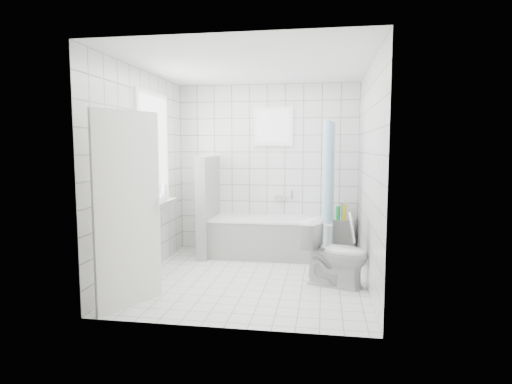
# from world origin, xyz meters

# --- Properties ---
(ground) EXTENTS (3.00, 3.00, 0.00)m
(ground) POSITION_xyz_m (0.00, 0.00, 0.00)
(ground) COLOR white
(ground) RESTS_ON ground
(ceiling) EXTENTS (3.00, 3.00, 0.00)m
(ceiling) POSITION_xyz_m (0.00, 0.00, 2.60)
(ceiling) COLOR white
(ceiling) RESTS_ON ground
(wall_back) EXTENTS (2.80, 0.02, 2.60)m
(wall_back) POSITION_xyz_m (0.00, 1.50, 1.30)
(wall_back) COLOR white
(wall_back) RESTS_ON ground
(wall_front) EXTENTS (2.80, 0.02, 2.60)m
(wall_front) POSITION_xyz_m (0.00, -1.50, 1.30)
(wall_front) COLOR white
(wall_front) RESTS_ON ground
(wall_left) EXTENTS (0.02, 3.00, 2.60)m
(wall_left) POSITION_xyz_m (-1.40, 0.00, 1.30)
(wall_left) COLOR white
(wall_left) RESTS_ON ground
(wall_right) EXTENTS (0.02, 3.00, 2.60)m
(wall_right) POSITION_xyz_m (1.40, 0.00, 1.30)
(wall_right) COLOR white
(wall_right) RESTS_ON ground
(window_left) EXTENTS (0.01, 0.90, 1.40)m
(window_left) POSITION_xyz_m (-1.35, 0.30, 1.60)
(window_left) COLOR white
(window_left) RESTS_ON wall_left
(window_back) EXTENTS (0.50, 0.01, 0.50)m
(window_back) POSITION_xyz_m (0.10, 1.46, 1.95)
(window_back) COLOR white
(window_back) RESTS_ON wall_back
(window_sill) EXTENTS (0.18, 1.02, 0.08)m
(window_sill) POSITION_xyz_m (-1.31, 0.30, 0.86)
(window_sill) COLOR white
(window_sill) RESTS_ON wall_left
(door) EXTENTS (0.40, 0.73, 2.00)m
(door) POSITION_xyz_m (-1.07, -1.12, 1.00)
(door) COLOR silver
(door) RESTS_ON ground
(bathtub) EXTENTS (1.79, 0.77, 0.58)m
(bathtub) POSITION_xyz_m (0.12, 1.12, 0.29)
(bathtub) COLOR white
(bathtub) RESTS_ON ground
(partition_wall) EXTENTS (0.15, 0.85, 1.50)m
(partition_wall) POSITION_xyz_m (-0.84, 1.07, 0.75)
(partition_wall) COLOR white
(partition_wall) RESTS_ON ground
(tiled_ledge) EXTENTS (0.40, 0.24, 0.55)m
(tiled_ledge) POSITION_xyz_m (1.14, 1.38, 0.28)
(tiled_ledge) COLOR white
(tiled_ledge) RESTS_ON ground
(toilet) EXTENTS (0.86, 0.65, 0.77)m
(toilet) POSITION_xyz_m (1.03, -0.12, 0.39)
(toilet) COLOR silver
(toilet) RESTS_ON ground
(curtain_rod) EXTENTS (0.02, 0.80, 0.02)m
(curtain_rod) POSITION_xyz_m (0.95, 1.10, 2.00)
(curtain_rod) COLOR silver
(curtain_rod) RESTS_ON wall_back
(shower_curtain) EXTENTS (0.14, 0.48, 1.78)m
(shower_curtain) POSITION_xyz_m (0.95, 0.97, 1.10)
(shower_curtain) COLOR #4CA0E1
(shower_curtain) RESTS_ON curtain_rod
(tub_faucet) EXTENTS (0.18, 0.06, 0.06)m
(tub_faucet) POSITION_xyz_m (0.22, 1.46, 0.85)
(tub_faucet) COLOR silver
(tub_faucet) RESTS_ON wall_back
(sill_bottles) EXTENTS (0.18, 0.64, 0.31)m
(sill_bottles) POSITION_xyz_m (-1.30, 0.22, 1.03)
(sill_bottles) COLOR #CC4F68
(sill_bottles) RESTS_ON window_sill
(ledge_bottles) EXTENTS (0.16, 0.18, 0.24)m
(ledge_bottles) POSITION_xyz_m (1.16, 1.34, 0.67)
(ledge_bottles) COLOR blue
(ledge_bottles) RESTS_ON tiled_ledge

